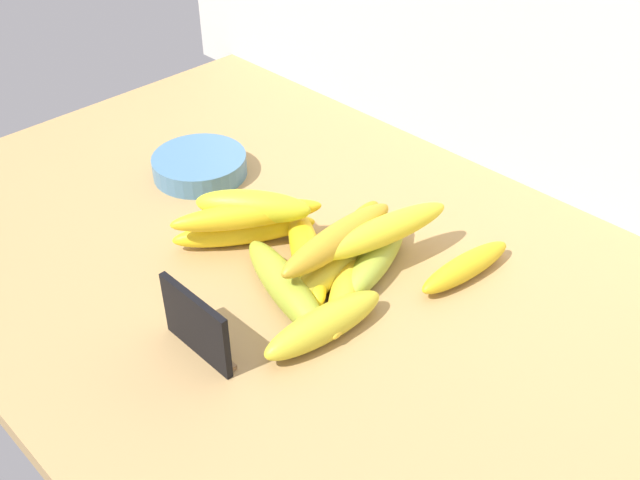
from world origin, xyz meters
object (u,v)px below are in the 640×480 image
object	(u,v)px
banana_10	(338,239)
fruit_bowl	(200,165)
banana_0	(466,267)
banana_5	(353,233)
banana_3	(286,287)
banana_2	(336,266)
banana_12	(253,206)
banana_6	(245,231)
banana_7	(343,291)
banana_8	(324,324)
banana_11	(247,215)
banana_1	(376,259)
banana_9	(385,230)
banana_4	(306,254)
chalkboard_sign	(197,327)

from	to	relation	value
banana_10	fruit_bowl	bearing A→B (deg)	175.01
banana_0	banana_5	bearing A→B (deg)	-161.46
banana_10	banana_3	bearing A→B (deg)	-100.70
fruit_bowl	banana_0	size ratio (longest dim) A/B	0.95
banana_5	banana_10	bearing A→B (deg)	-62.18
banana_2	banana_12	size ratio (longest dim) A/B	1.17
banana_6	banana_7	distance (cm)	17.62
banana_0	banana_8	size ratio (longest dim) A/B	0.92
banana_2	banana_11	distance (cm)	13.53
banana_2	banana_11	bearing A→B (deg)	-164.27
banana_3	banana_12	bearing A→B (deg)	156.19
banana_11	banana_3	bearing A→B (deg)	-18.11
banana_1	banana_8	world-z (taller)	same
banana_1	banana_3	world-z (taller)	banana_3
banana_1	banana_10	bearing A→B (deg)	-119.58
banana_1	banana_7	xyz separation A→B (cm)	(1.13, -7.15, -0.32)
banana_11	banana_12	xyz separation A→B (cm)	(-0.50, 1.51, 0.45)
banana_5	banana_8	world-z (taller)	banana_8
banana_3	banana_9	xyz separation A→B (cm)	(4.04, 13.13, 3.76)
banana_0	banana_8	bearing A→B (deg)	-103.47
banana_5	banana_4	bearing A→B (deg)	-97.15
banana_0	banana_11	size ratio (longest dim) A/B	0.76
banana_6	banana_8	world-z (taller)	banana_8
banana_6	banana_12	xyz separation A→B (cm)	(0.81, 1.08, 3.93)
fruit_bowl	banana_8	xyz separation A→B (cm)	(38.45, -11.53, 0.48)
chalkboard_sign	banana_7	world-z (taller)	chalkboard_sign
banana_3	banana_12	size ratio (longest dim) A/B	1.28
banana_0	banana_8	world-z (taller)	banana_8
banana_1	chalkboard_sign	bearing A→B (deg)	-99.95
fruit_bowl	banana_2	distance (cm)	32.22
chalkboard_sign	banana_7	distance (cm)	18.49
banana_4	banana_10	distance (cm)	6.20
fruit_bowl	banana_7	size ratio (longest dim) A/B	0.84
banana_0	banana_7	size ratio (longest dim) A/B	0.89
banana_1	banana_9	world-z (taller)	banana_9
fruit_bowl	banana_4	size ratio (longest dim) A/B	0.71
banana_10	banana_11	size ratio (longest dim) A/B	0.97
banana_6	chalkboard_sign	bearing A→B (deg)	-54.27
banana_1	banana_2	world-z (taller)	banana_2
banana_7	fruit_bowl	bearing A→B (deg)	171.18
banana_6	banana_7	xyz separation A→B (cm)	(17.61, 0.66, -0.07)
chalkboard_sign	banana_4	xyz separation A→B (cm)	(-2.63, 19.18, -1.90)
banana_9	banana_3	bearing A→B (deg)	-107.09
chalkboard_sign	banana_6	distance (cm)	20.90
banana_5	banana_8	distance (cm)	18.26
banana_2	banana_3	world-z (taller)	same
banana_7	chalkboard_sign	bearing A→B (deg)	-107.30
banana_4	banana_9	bearing A→B (deg)	43.50
banana_5	banana_3	bearing A→B (deg)	-81.63
banana_7	banana_11	world-z (taller)	banana_11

